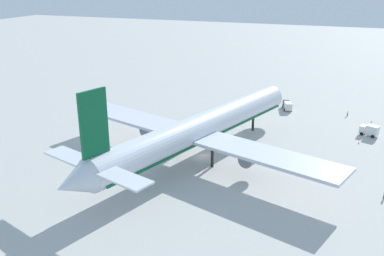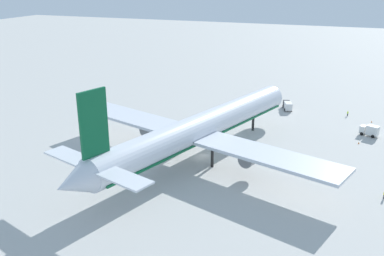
# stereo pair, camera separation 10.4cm
# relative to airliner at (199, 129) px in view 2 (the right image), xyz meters

# --- Properties ---
(ground_plane) EXTENTS (600.00, 600.00, 0.00)m
(ground_plane) POSITION_rel_airliner_xyz_m (1.22, -0.41, -7.47)
(ground_plane) COLOR #B2B2AD
(airliner) EXTENTS (78.00, 71.40, 23.24)m
(airliner) POSITION_rel_airliner_xyz_m (0.00, 0.00, 0.00)
(airliner) COLOR silver
(airliner) RESTS_ON ground
(service_truck_1) EXTENTS (3.70, 5.23, 3.08)m
(service_truck_1) POSITION_rel_airliner_xyz_m (30.73, -38.62, -5.84)
(service_truck_1) COLOR white
(service_truck_1) RESTS_ON ground
(service_truck_4) EXTENTS (6.81, 3.97, 2.68)m
(service_truck_4) POSITION_rel_airliner_xyz_m (47.20, -13.69, -5.99)
(service_truck_4) COLOR black
(service_truck_4) RESTS_ON ground
(ground_worker_0) EXTENTS (0.43, 0.43, 1.65)m
(ground_worker_0) POSITION_rel_airliner_xyz_m (47.11, -32.44, -6.64)
(ground_worker_0) COLOR #3F3F47
(ground_worker_0) RESTS_ON ground
(ground_worker_3) EXTENTS (0.45, 0.45, 1.67)m
(ground_worker_3) POSITION_rel_airliner_xyz_m (-5.64, -41.02, -6.63)
(ground_worker_3) COLOR #3F3F47
(ground_worker_3) RESTS_ON ground
(traffic_cone_0) EXTENTS (0.36, 0.36, 0.55)m
(traffic_cone_0) POSITION_rel_airliner_xyz_m (23.49, -36.01, -7.20)
(traffic_cone_0) COLOR orange
(traffic_cone_0) RESTS_ON ground
(traffic_cone_1) EXTENTS (0.36, 0.36, 0.55)m
(traffic_cone_1) POSITION_rel_airliner_xyz_m (43.22, -39.45, -7.20)
(traffic_cone_1) COLOR orange
(traffic_cone_1) RESTS_ON ground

